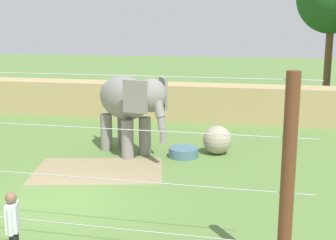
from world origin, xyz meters
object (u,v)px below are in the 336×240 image
Objects in this scene: elephant at (129,102)px; zookeeper at (13,228)px; enrichment_ball at (217,140)px; water_tub at (184,152)px.

zookeeper is (0.28, -8.53, -1.07)m from elephant.
enrichment_ball is (3.23, 0.73, -1.45)m from elephant.
elephant is at bearing -179.05° from water_tub.
water_tub is (-1.17, -0.70, -0.36)m from enrichment_ball.
elephant is 2.12× the size of zookeeper.
zookeeper is (-2.95, -9.27, 0.38)m from enrichment_ball.
water_tub is at bearing 78.26° from zookeeper.
zookeeper is 8.78m from water_tub.
elephant is 3.61m from enrichment_ball.
elephant is 3.27× the size of enrichment_ball.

